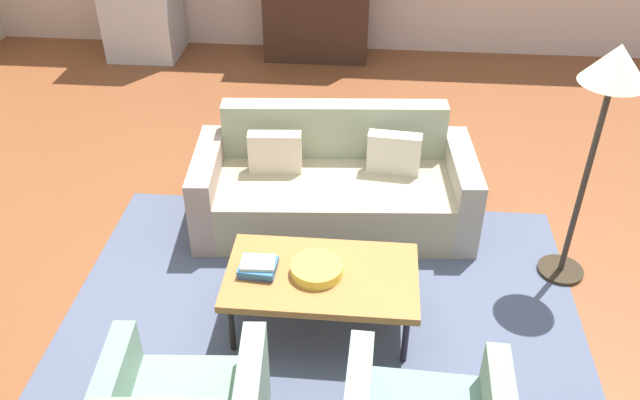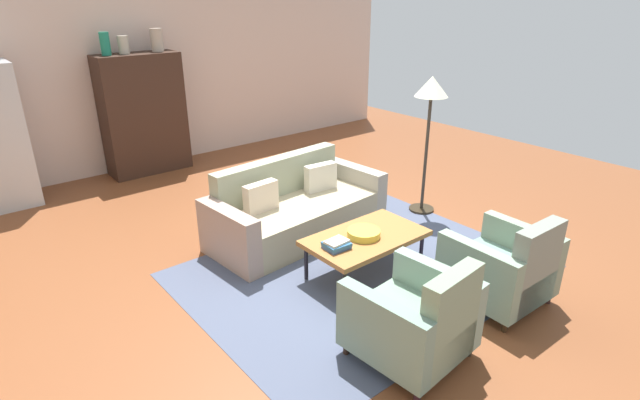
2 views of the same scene
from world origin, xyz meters
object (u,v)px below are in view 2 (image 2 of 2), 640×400
fruit_bowl (364,233)px  cabinet (143,114)px  couch (294,210)px  armchair_left (417,322)px  armchair_right (505,270)px  floor_lamp (431,100)px  coffee_table (366,239)px  vase_round (123,45)px  vase_small (157,40)px  vase_tall (105,44)px  book_stack (337,245)px

fruit_bowl → cabinet: bearing=95.3°
couch → armchair_left: armchair_left is taller
armchair_right → fruit_bowl: (-0.63, 1.17, 0.11)m
armchair_left → floor_lamp: 3.10m
coffee_table → vase_round: size_ratio=4.76×
armchair_left → vase_small: size_ratio=2.66×
armchair_right → floor_lamp: floor_lamp is taller
vase_tall → vase_small: 0.75m
fruit_bowl → vase_round: 4.68m
couch → fruit_bowl: couch is taller
armchair_right → vase_tall: (-1.44, 5.57, 1.61)m
fruit_bowl → cabinet: cabinet is taller
vase_round → floor_lamp: vase_round is taller
fruit_bowl → vase_small: 4.66m
cabinet → floor_lamp: 4.34m
couch → coffee_table: size_ratio=1.80×
vase_round → armchair_right: bearing=-78.0°
cabinet → armchair_left: bearing=-91.6°
vase_round → floor_lamp: 4.41m
couch → vase_round: 3.66m
armchair_left → vase_round: bearing=85.6°
vase_small → floor_lamp: bearing=-64.9°
couch → vase_round: vase_round is taller
floor_lamp → armchair_right: bearing=-120.5°
armchair_right → vase_small: 5.84m
couch → book_stack: (-0.39, -1.20, 0.17)m
fruit_bowl → book_stack: 0.36m
book_stack → vase_round: bearing=92.5°
fruit_bowl → vase_tall: 4.72m
cabinet → coffee_table: bearing=-84.3°
book_stack → floor_lamp: floor_lamp is taller
coffee_table → vase_tall: size_ratio=3.81×
cabinet → floor_lamp: cabinet is taller
fruit_bowl → floor_lamp: size_ratio=0.19×
vase_round → armchair_left: bearing=-90.0°
armchair_left → floor_lamp: size_ratio=0.51×
vase_small → fruit_bowl: bearing=-89.2°
armchair_left → vase_tall: (-0.25, 5.57, 1.61)m
armchair_left → couch: bearing=71.6°
book_stack → coffee_table: bearing=1.8°
armchair_right → vase_round: bearing=103.9°
coffee_table → cabinet: (-0.44, 4.41, 0.51)m
coffee_table → book_stack: size_ratio=5.00×
cabinet → armchair_right: bearing=-79.4°
couch → fruit_bowl: (-0.02, -1.19, 0.17)m
couch → floor_lamp: (1.67, -0.54, 1.16)m
vase_small → armchair_left: bearing=-95.2°
vase_small → floor_lamp: (1.76, -3.76, -0.52)m
armchair_right → floor_lamp: (1.07, 1.82, 1.10)m
fruit_bowl → floor_lamp: bearing=21.0°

